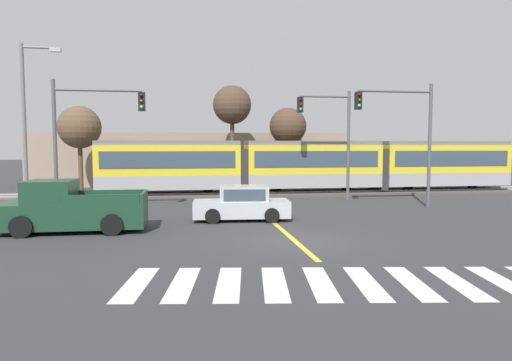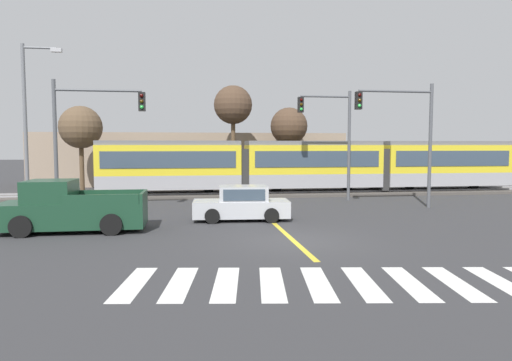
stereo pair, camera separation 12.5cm
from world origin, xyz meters
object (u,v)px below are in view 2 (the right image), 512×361
(traffic_light_mid_left, at_px, (86,126))
(bare_tree_far_west, at_px, (81,128))
(street_lamp_west, at_px, (29,115))
(sedan_crossing, at_px, (241,204))
(light_rail_tram, at_px, (313,164))
(bare_tree_west, at_px, (233,106))
(pickup_truck, at_px, (70,210))
(traffic_light_mid_right, at_px, (406,126))
(traffic_light_far_right, at_px, (333,129))
(bare_tree_east, at_px, (289,127))

(traffic_light_mid_left, distance_m, bare_tree_far_west, 11.78)
(traffic_light_mid_left, xyz_separation_m, street_lamp_west, (-3.78, 3.86, 0.73))
(sedan_crossing, height_order, street_lamp_west, street_lamp_west)
(light_rail_tram, xyz_separation_m, bare_tree_west, (-4.98, 4.15, 4.20))
(bare_tree_far_west, bearing_deg, light_rail_tram, -14.62)
(pickup_truck, xyz_separation_m, traffic_light_mid_left, (-0.25, 4.45, 3.37))
(traffic_light_mid_left, bearing_deg, bare_tree_far_west, 103.60)
(traffic_light_mid_right, relative_size, traffic_light_far_right, 1.00)
(street_lamp_west, height_order, bare_tree_far_west, street_lamp_west)
(pickup_truck, xyz_separation_m, bare_tree_far_west, (-3.02, 15.90, 3.72))
(pickup_truck, relative_size, bare_tree_east, 0.86)
(light_rail_tram, xyz_separation_m, street_lamp_west, (-16.89, -3.45, 2.90))
(light_rail_tram, height_order, bare_tree_west, bare_tree_west)
(street_lamp_west, relative_size, bare_tree_west, 1.13)
(light_rail_tram, bearing_deg, pickup_truck, -137.55)
(light_rail_tram, bearing_deg, bare_tree_west, 140.24)
(traffic_light_mid_left, bearing_deg, light_rail_tram, 29.15)
(light_rail_tram, relative_size, bare_tree_east, 4.46)
(light_rail_tram, distance_m, traffic_light_far_right, 4.27)
(bare_tree_west, xyz_separation_m, bare_tree_east, (4.52, 1.16, -1.46))
(pickup_truck, distance_m, traffic_light_mid_right, 16.72)
(traffic_light_mid_left, bearing_deg, bare_tree_west, 54.67)
(light_rail_tram, bearing_deg, traffic_light_far_right, -86.52)
(bare_tree_far_west, bearing_deg, bare_tree_east, 4.32)
(bare_tree_far_west, bearing_deg, traffic_light_far_right, -25.74)
(sedan_crossing, bearing_deg, traffic_light_mid_left, 158.87)
(light_rail_tram, distance_m, pickup_truck, 17.46)
(traffic_light_far_right, height_order, bare_tree_east, traffic_light_far_right)
(sedan_crossing, height_order, traffic_light_mid_left, traffic_light_mid_left)
(light_rail_tram, relative_size, street_lamp_west, 3.20)
(pickup_truck, xyz_separation_m, bare_tree_east, (12.38, 17.06, 3.94))
(traffic_light_mid_right, bearing_deg, bare_tree_far_west, 148.34)
(pickup_truck, distance_m, traffic_light_far_right, 15.78)
(sedan_crossing, bearing_deg, street_lamp_west, 148.73)
(light_rail_tram, relative_size, traffic_light_mid_right, 4.29)
(traffic_light_far_right, bearing_deg, sedan_crossing, -134.22)
(traffic_light_far_right, relative_size, bare_tree_west, 0.84)
(sedan_crossing, height_order, bare_tree_far_west, bare_tree_far_west)
(light_rail_tram, distance_m, bare_tree_far_west, 16.60)
(sedan_crossing, xyz_separation_m, bare_tree_far_west, (-9.84, 14.18, 3.87))
(pickup_truck, bearing_deg, traffic_light_far_right, 31.90)
(traffic_light_mid_right, bearing_deg, traffic_light_mid_left, 179.48)
(traffic_light_far_right, bearing_deg, bare_tree_east, 94.41)
(traffic_light_mid_left, xyz_separation_m, bare_tree_west, (8.12, 11.45, 2.03))
(street_lamp_west, relative_size, bare_tree_far_west, 1.43)
(light_rail_tram, xyz_separation_m, bare_tree_east, (-0.47, 5.30, 2.74))
(sedan_crossing, relative_size, bare_tree_west, 0.56)
(bare_tree_far_west, bearing_deg, traffic_light_mid_left, -76.40)
(bare_tree_west, bearing_deg, bare_tree_far_west, -179.97)
(pickup_truck, height_order, bare_tree_east, bare_tree_east)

